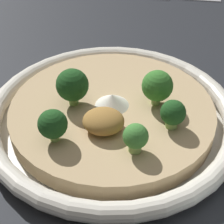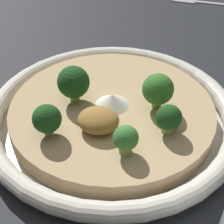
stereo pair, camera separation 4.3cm
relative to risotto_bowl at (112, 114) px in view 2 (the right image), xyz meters
The scene contains 10 objects.
ground_plane 0.02m from the risotto_bowl, ahead, with size 6.00×6.00×0.00m, color #23262B.
risotto_bowl is the anchor object (origin of this frame).
cheese_sprinkle 0.02m from the risotto_bowl, ahead, with size 0.04×0.04×0.02m.
crispy_onion_garnish 0.05m from the risotto_bowl, 98.16° to the right, with size 0.05×0.04×0.02m.
broccoli_right 0.07m from the risotto_bowl, ahead, with size 0.04×0.04×0.05m.
broccoli_front_right 0.09m from the risotto_bowl, 26.44° to the right, with size 0.03×0.03×0.04m.
broccoli_front 0.09m from the risotto_bowl, 68.74° to the right, with size 0.03×0.03×0.03m.
broccoli_front_left 0.10m from the risotto_bowl, 131.57° to the right, with size 0.03×0.03×0.04m.
broccoli_left 0.06m from the risotto_bowl, behind, with size 0.04×0.04×0.05m.
fork_utensil 0.45m from the risotto_bowl, 75.39° to the left, with size 0.16×0.03×0.00m.
Camera 2 is at (0.07, -0.33, 0.29)m, focal length 55.00 mm.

